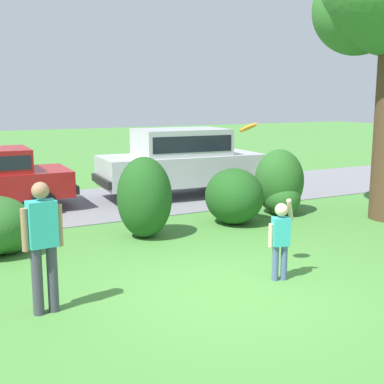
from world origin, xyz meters
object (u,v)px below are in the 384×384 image
at_px(frisbee, 248,127).
at_px(adult_onlooker, 43,240).
at_px(parked_suv, 181,159).
at_px(child_thrower, 281,235).

height_order(frisbee, adult_onlooker, frisbee).
bearing_deg(adult_onlooker, parked_suv, 50.71).
distance_m(child_thrower, frisbee, 1.71).
relative_size(child_thrower, adult_onlooker, 0.74).
distance_m(parked_suv, adult_onlooker, 8.20).
bearing_deg(child_thrower, frisbee, 135.59).
relative_size(child_thrower, frisbee, 4.25).
bearing_deg(frisbee, parked_suv, 71.77).
height_order(child_thrower, frisbee, frisbee).
relative_size(frisbee, adult_onlooker, 0.17).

